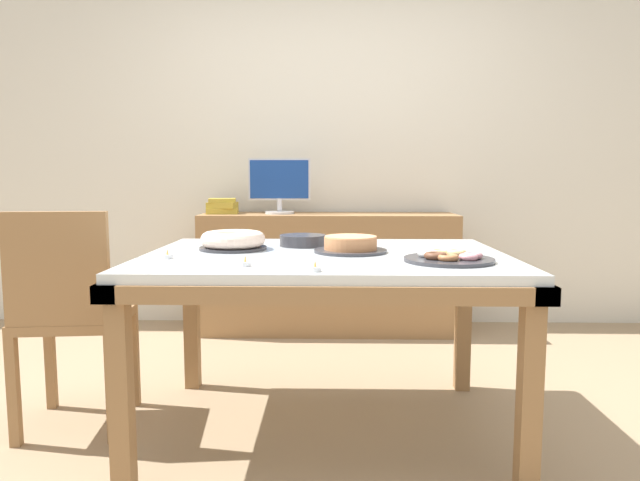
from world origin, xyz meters
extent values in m
plane|color=#997F60|center=(0.00, 0.00, 0.00)|extent=(12.00, 12.00, 0.00)
cube|color=silver|center=(0.00, 1.88, 1.30)|extent=(8.00, 0.10, 2.60)
cube|color=silver|center=(0.00, 0.00, 0.74)|extent=(1.47, 1.07, 0.04)
cube|color=olive|center=(0.00, -0.51, 0.70)|extent=(1.50, 0.08, 0.06)
cube|color=olive|center=(0.00, 0.51, 0.70)|extent=(1.50, 0.08, 0.06)
cube|color=olive|center=(-0.71, 0.00, 0.70)|extent=(0.08, 1.10, 0.06)
cube|color=olive|center=(0.71, 0.00, 0.70)|extent=(0.08, 1.10, 0.06)
cube|color=olive|center=(-0.69, -0.49, 0.35)|extent=(0.07, 0.07, 0.70)
cube|color=olive|center=(0.69, -0.49, 0.35)|extent=(0.07, 0.07, 0.70)
cube|color=olive|center=(-0.69, 0.49, 0.35)|extent=(0.07, 0.07, 0.70)
cube|color=olive|center=(0.69, 0.49, 0.35)|extent=(0.07, 0.07, 0.70)
cube|color=olive|center=(-1.07, 0.04, 0.47)|extent=(0.46, 0.46, 0.04)
cube|color=olive|center=(-1.05, -0.15, 0.71)|extent=(0.40, 0.08, 0.45)
cube|color=olive|center=(-0.90, 0.24, 0.23)|extent=(0.04, 0.04, 0.45)
cube|color=olive|center=(-1.28, 0.20, 0.23)|extent=(0.04, 0.04, 0.45)
cube|color=olive|center=(-0.86, -0.13, 0.23)|extent=(0.04, 0.04, 0.45)
cube|color=olive|center=(-1.24, -0.17, 0.23)|extent=(0.04, 0.04, 0.45)
cube|color=olive|center=(0.00, 1.58, 0.41)|extent=(1.74, 0.44, 0.82)
cylinder|color=silver|center=(-0.34, 1.58, 0.83)|extent=(0.20, 0.20, 0.02)
cylinder|color=silver|center=(-0.34, 1.58, 0.88)|extent=(0.04, 0.04, 0.09)
cube|color=silver|center=(-0.34, 1.58, 1.06)|extent=(0.42, 0.02, 0.28)
cube|color=navy|center=(-0.34, 1.57, 1.06)|extent=(0.40, 0.00, 0.26)
cube|color=#B29933|center=(-0.73, 1.58, 0.84)|extent=(0.23, 0.18, 0.04)
cube|color=#B29933|center=(-0.73, 1.58, 0.88)|extent=(0.20, 0.18, 0.04)
cube|color=#B29933|center=(-0.73, 1.58, 0.91)|extent=(0.20, 0.18, 0.03)
cylinder|color=#333338|center=(0.10, 0.02, 0.77)|extent=(0.30, 0.30, 0.01)
cylinder|color=#BC7A4C|center=(0.10, 0.02, 0.80)|extent=(0.22, 0.22, 0.05)
cylinder|color=#EDA16C|center=(0.10, 0.02, 0.83)|extent=(0.21, 0.21, 0.01)
cylinder|color=#333338|center=(-0.40, 0.10, 0.77)|extent=(0.29, 0.29, 0.01)
torus|color=beige|center=(-0.40, 0.10, 0.81)|extent=(0.28, 0.28, 0.07)
cylinder|color=#333338|center=(0.46, -0.23, 0.77)|extent=(0.33, 0.33, 0.01)
torus|color=pink|center=(0.54, -0.24, 0.79)|extent=(0.07, 0.07, 0.02)
torus|color=#EAD184|center=(0.50, -0.17, 0.79)|extent=(0.07, 0.07, 0.02)
torus|color=#EAD184|center=(0.44, -0.14, 0.79)|extent=(0.08, 0.08, 0.02)
torus|color=white|center=(0.39, -0.20, 0.79)|extent=(0.08, 0.08, 0.02)
torus|color=brown|center=(0.40, -0.26, 0.79)|extent=(0.08, 0.08, 0.03)
torus|color=#B27042|center=(0.44, -0.29, 0.79)|extent=(0.08, 0.08, 0.02)
torus|color=pink|center=(0.52, -0.28, 0.79)|extent=(0.07, 0.07, 0.02)
cylinder|color=#333338|center=(-0.11, 0.24, 0.77)|extent=(0.21, 0.21, 0.01)
cylinder|color=#333338|center=(-0.11, 0.24, 0.78)|extent=(0.21, 0.21, 0.01)
cylinder|color=#333338|center=(-0.11, 0.24, 0.79)|extent=(0.21, 0.21, 0.01)
cylinder|color=#333338|center=(-0.11, 0.24, 0.80)|extent=(0.21, 0.21, 0.01)
cylinder|color=#333338|center=(-0.11, 0.24, 0.81)|extent=(0.21, 0.21, 0.01)
cylinder|color=silver|center=(-0.28, -0.36, 0.77)|extent=(0.04, 0.04, 0.02)
cylinder|color=white|center=(-0.28, -0.36, 0.78)|extent=(0.03, 0.03, 0.00)
cone|color=#F9B74C|center=(-0.28, -0.36, 0.79)|extent=(0.01, 0.01, 0.02)
cylinder|color=silver|center=(-0.03, -0.46, 0.77)|extent=(0.04, 0.04, 0.02)
cylinder|color=white|center=(-0.03, -0.46, 0.78)|extent=(0.03, 0.03, 0.00)
cone|color=#F9B74C|center=(-0.03, -0.46, 0.79)|extent=(0.01, 0.01, 0.02)
cylinder|color=silver|center=(-0.60, -0.18, 0.77)|extent=(0.04, 0.04, 0.02)
cylinder|color=white|center=(-0.60, -0.18, 0.78)|extent=(0.03, 0.03, 0.00)
cone|color=#F9B74C|center=(-0.60, -0.18, 0.79)|extent=(0.01, 0.01, 0.02)
camera|label=1|loc=(0.03, -2.33, 1.07)|focal=32.00mm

